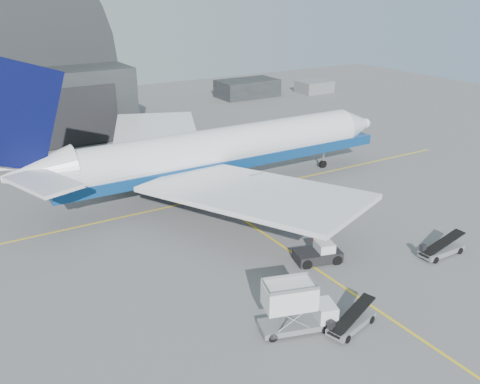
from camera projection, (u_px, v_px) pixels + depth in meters
ground at (310, 264)px, 51.13m from camera, size 200.00×200.00×0.00m
taxi_lines at (241, 218)px, 61.20m from camera, size 80.00×42.12×0.02m
distant_bldg_a at (247, 97)px, 126.80m from camera, size 14.00×8.00×4.00m
distant_bldg_b at (314, 92)px, 131.85m from camera, size 8.00×6.00×2.80m
airliner at (212, 152)px, 67.25m from camera, size 53.83×52.20×18.89m
catering_truck at (295, 307)px, 40.74m from camera, size 6.28×3.78×4.06m
pushback_tug at (319, 254)px, 51.51m from camera, size 4.88×3.58×2.03m
belt_loader_a at (351, 322)px, 41.40m from camera, size 5.12×2.76×1.92m
belt_loader_b at (441, 249)px, 52.65m from camera, size 5.33×1.92×2.03m
traffic_cone at (314, 238)px, 55.78m from camera, size 0.37×0.37×0.53m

